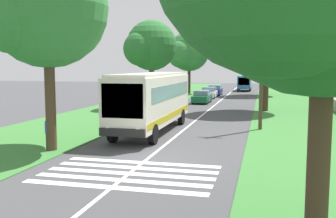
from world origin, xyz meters
The scene contains 17 objects.
ground centered at (0.00, 0.00, 0.00)m, with size 160.00×160.00×0.00m, color #424244.
grass_verge_left centered at (15.00, 8.20, 0.02)m, with size 120.00×8.00×0.04m, color #387533.
grass_verge_right centered at (15.00, -8.20, 0.02)m, with size 120.00×8.00×0.04m, color #387533.
centre_line centered at (15.00, 0.00, 0.00)m, with size 110.00×0.16×0.01m, color silver.
coach_bus centered at (7.56, 1.80, 2.15)m, with size 11.16×2.62×3.73m.
zebra_crossing centered at (-2.14, 0.00, 0.00)m, with size 4.05×6.80×0.01m.
trailing_car_0 centered at (27.54, 1.71, 0.67)m, with size 4.30×1.78×1.43m.
trailing_car_1 centered at (34.88, 1.89, 0.67)m, with size 4.30×1.78×1.43m.
trailing_car_2 centered at (40.22, 1.75, 0.67)m, with size 4.30×1.78×1.43m.
trailing_minibus_0 centered at (50.95, -1.92, 1.55)m, with size 6.00×2.14×2.53m.
roadside_tree_left_0 centered at (21.46, 6.02, 6.05)m, with size 5.92×4.98×8.66m.
roadside_tree_left_1 centered at (1.09, 5.25, 6.81)m, with size 7.11×5.84×9.88m.
roadside_tree_left_2 centered at (41.88, 6.09, 6.21)m, with size 7.04×5.99×9.32m.
roadside_tree_right_0 centered at (41.19, -5.22, 7.68)m, with size 8.49×7.09×11.38m.
roadside_tree_right_2 centered at (20.96, -5.04, 8.10)m, with size 7.97×7.17×11.81m.
utility_pole centered at (9.91, -4.87, 4.36)m, with size 0.24×1.40×8.35m.
pedestrian centered at (0.88, 5.24, 0.91)m, with size 0.34×0.34×1.69m.
Camera 1 is at (-16.30, -5.02, 4.19)m, focal length 41.98 mm.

